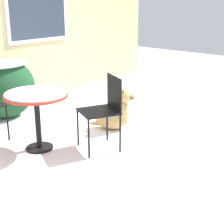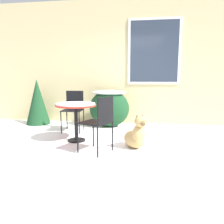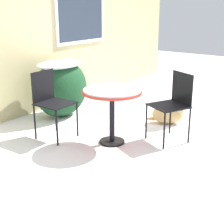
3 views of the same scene
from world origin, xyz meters
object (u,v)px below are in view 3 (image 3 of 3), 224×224
Objects in this scene: patio_chair_near_table at (51,100)px; patio_chair_far_side at (173,102)px; dog at (171,110)px; patio_table at (112,98)px.

patio_chair_far_side is (0.91, -1.43, 0.00)m from patio_chair_near_table.
dog is (1.52, -1.12, -0.32)m from patio_chair_near_table.
patio_chair_near_table is at bearing 109.54° from dog.
patio_table is at bearing 132.12° from dog.
patio_chair_far_side is at bearing -46.23° from patio_table.
patio_chair_far_side is 0.76m from dog.
dog is at bearing 143.00° from patio_chair_far_side.
patio_chair_near_table is 1.50× the size of dog.
patio_table is 0.84× the size of patio_chair_far_side.
dog is (0.61, 0.32, -0.32)m from patio_chair_far_side.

